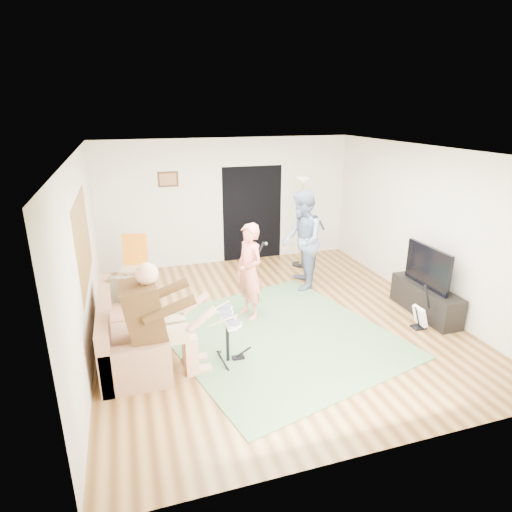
% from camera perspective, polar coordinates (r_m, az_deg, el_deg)
% --- Properties ---
extents(floor, '(6.00, 6.00, 0.00)m').
position_cam_1_polar(floor, '(7.09, 2.34, -8.45)').
color(floor, brown).
rests_on(floor, ground).
extents(walls, '(5.50, 6.00, 2.70)m').
position_cam_1_polar(walls, '(6.57, 2.50, 2.03)').
color(walls, beige).
rests_on(walls, floor).
extents(ceiling, '(6.00, 6.00, 0.00)m').
position_cam_1_polar(ceiling, '(6.31, 2.68, 13.83)').
color(ceiling, white).
rests_on(ceiling, walls).
extents(window_blinds, '(0.00, 2.05, 2.05)m').
position_cam_1_polar(window_blinds, '(6.37, -22.07, 1.94)').
color(window_blinds, olive).
rests_on(window_blinds, walls).
extents(doorway, '(2.10, 0.00, 2.10)m').
position_cam_1_polar(doorway, '(9.56, -0.49, 5.67)').
color(doorway, black).
rests_on(doorway, walls).
extents(picture_frame, '(0.42, 0.03, 0.32)m').
position_cam_1_polar(picture_frame, '(9.04, -11.65, 10.00)').
color(picture_frame, '#3F2314').
rests_on(picture_frame, walls).
extents(area_rug, '(3.75, 3.93, 0.02)m').
position_cam_1_polar(area_rug, '(6.61, 3.08, -10.58)').
color(area_rug, '#4B7044').
rests_on(area_rug, floor).
extents(sofa, '(0.85, 2.07, 0.84)m').
position_cam_1_polar(sofa, '(6.35, -16.81, -9.97)').
color(sofa, '#A67353').
rests_on(sofa, floor).
extents(drummer, '(1.00, 0.56, 1.54)m').
position_cam_1_polar(drummer, '(5.64, -12.39, -9.78)').
color(drummer, '#4C3015').
rests_on(drummer, sofa).
extents(drum_kit, '(0.39, 0.70, 0.72)m').
position_cam_1_polar(drum_kit, '(5.88, -3.81, -11.21)').
color(drum_kit, black).
rests_on(drum_kit, floor).
extents(singer, '(0.54, 0.67, 1.59)m').
position_cam_1_polar(singer, '(6.87, -0.90, -2.08)').
color(singer, '#EE7B67').
rests_on(singer, floor).
extents(microphone, '(0.06, 0.06, 0.24)m').
position_cam_1_polar(microphone, '(6.79, 0.70, 1.18)').
color(microphone, black).
rests_on(microphone, singer).
extents(guitarist, '(0.93, 1.07, 1.87)m').
position_cam_1_polar(guitarist, '(8.03, 6.12, 2.06)').
color(guitarist, slate).
rests_on(guitarist, floor).
extents(guitar_held, '(0.30, 0.61, 0.26)m').
position_cam_1_polar(guitar_held, '(8.02, 7.52, 4.48)').
color(guitar_held, white).
rests_on(guitar_held, guitarist).
extents(guitar_spare, '(0.27, 0.24, 0.74)m').
position_cam_1_polar(guitar_spare, '(7.21, 21.06, -7.46)').
color(guitar_spare, black).
rests_on(guitar_spare, floor).
extents(torchiere_lamp, '(0.34, 0.34, 1.92)m').
position_cam_1_polar(torchiere_lamp, '(9.10, 6.16, 6.60)').
color(torchiere_lamp, black).
rests_on(torchiere_lamp, floor).
extents(dining_chair, '(0.55, 0.57, 1.08)m').
position_cam_1_polar(dining_chair, '(8.25, -15.80, -2.16)').
color(dining_chair, tan).
rests_on(dining_chair, floor).
extents(tv_cabinet, '(0.40, 1.40, 0.50)m').
position_cam_1_polar(tv_cabinet, '(7.71, 21.68, -5.45)').
color(tv_cabinet, black).
rests_on(tv_cabinet, floor).
extents(television, '(0.06, 1.02, 0.67)m').
position_cam_1_polar(television, '(7.46, 21.94, -1.31)').
color(television, black).
rests_on(television, tv_cabinet).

